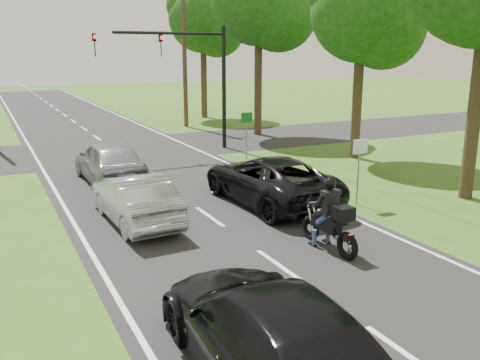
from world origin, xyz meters
name	(u,v)px	position (x,y,z in m)	size (l,w,h in m)	color
ground	(279,266)	(0.00, 0.00, 0.00)	(140.00, 140.00, 0.00)	#305518
road	(149,175)	(0.00, 10.00, 0.01)	(8.00, 100.00, 0.01)	black
cross_road	(114,150)	(0.00, 16.00, 0.01)	(60.00, 7.00, 0.01)	black
motorcycle_rider	(331,222)	(1.62, 0.29, 0.73)	(0.61, 2.14, 1.84)	black
dark_suv	(269,179)	(2.33, 4.52, 0.77)	(2.52, 5.47, 1.52)	black
silver_sedan	(135,199)	(-2.08, 4.47, 0.71)	(1.48, 4.25, 1.40)	#AAAAAF
silver_suv	(110,161)	(-1.65, 9.46, 0.82)	(1.91, 4.75, 1.62)	#9A9EA2
dark_car_behind	(271,335)	(-2.30, -3.53, 0.78)	(2.15, 5.28, 1.53)	black
traffic_signal	(188,65)	(3.34, 14.00, 4.14)	(6.38, 0.44, 6.00)	black
utility_pole_far	(184,47)	(6.20, 22.00, 5.08)	(1.60, 0.28, 10.00)	#503924
sign_white	(360,156)	(4.70, 2.98, 1.60)	(0.55, 0.07, 2.12)	slate
sign_green	(247,124)	(4.90, 10.98, 1.60)	(0.55, 0.07, 2.12)	slate
tree_row_c	(369,17)	(9.75, 8.80, 6.23)	(4.80, 4.65, 8.76)	#332316
tree_row_d	(266,3)	(9.10, 16.76, 7.43)	(5.76, 5.58, 10.45)	#332316
tree_row_e	(208,22)	(9.48, 25.78, 6.83)	(5.28, 5.12, 9.61)	#332316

